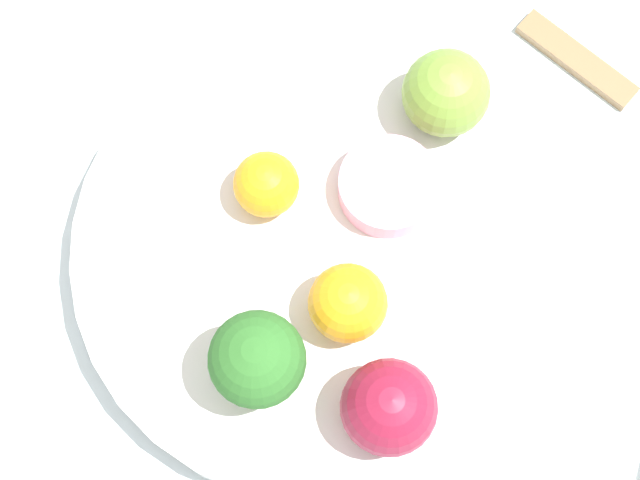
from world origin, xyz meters
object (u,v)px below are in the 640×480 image
bowl (320,254)px  apple_red (446,93)px  small_cup (388,186)px  apple_green (389,407)px  broccoli (257,360)px  orange_back (348,303)px  spoon (577,60)px  orange_front (266,184)px

bowl → apple_red: (0.08, -0.06, 0.04)m
small_cup → apple_green: bearing=-176.1°
broccoli → apple_red: 0.17m
bowl → broccoli: bearing=161.3°
broccoli → apple_green: (-0.01, -0.06, -0.01)m
apple_red → small_cup: (-0.05, 0.03, -0.02)m
bowl → orange_back: size_ratio=6.55×
spoon → apple_green: bearing=156.2°
apple_green → broccoli: bearing=76.8°
apple_green → spoon: apple_green is taller
apple_red → apple_green: bearing=173.9°
apple_green → orange_front: apple_green is taller
bowl → orange_back: bearing=-153.7°
apple_red → small_cup: size_ratio=0.88×
spoon → orange_front: bearing=123.1°
broccoli → apple_red: broccoli is taller
orange_front → broccoli: bearing=-176.0°
apple_red → orange_back: size_ratio=1.17×
apple_red → orange_front: bearing=122.7°
bowl → orange_front: (0.02, 0.03, 0.03)m
apple_green → orange_front: bearing=33.0°
broccoli → small_cup: broccoli is taller
small_cup → orange_front: bearing=97.3°
orange_front → orange_back: size_ratio=0.86×
orange_back → apple_red: bearing=-19.6°
small_cup → spoon: 0.15m
orange_front → spoon: 0.20m
orange_front → orange_back: bearing=-141.6°
apple_red → broccoli: bearing=151.6°
bowl → apple_green: size_ratio=5.54×
bowl → broccoli: size_ratio=4.44×
apple_green → apple_red: bearing=-6.1°
bowl → apple_red: apple_red is taller
apple_red → orange_front: apple_red is taller
orange_front → spoon: (0.11, -0.17, -0.04)m
orange_back → spoon: (0.17, -0.12, -0.05)m
broccoli → apple_green: bearing=-103.2°
bowl → apple_green: apple_green is taller
apple_green → orange_back: 0.06m
bowl → apple_red: 0.11m
orange_front → small_cup: (0.01, -0.06, -0.01)m
apple_red → apple_green: size_ratio=0.99×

